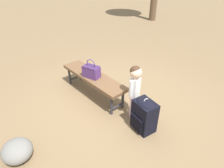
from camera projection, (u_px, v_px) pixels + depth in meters
ground_plane at (115, 101)px, 3.74m from camera, size 40.00×40.00×0.00m
park_bench at (93, 78)px, 3.71m from camera, size 1.62×0.49×0.45m
handbag at (91, 71)px, 3.57m from camera, size 0.35×0.25×0.37m
child_standing at (135, 84)px, 3.04m from camera, size 0.20×0.26×0.97m
backpack_large at (144, 114)px, 2.94m from camera, size 0.41×0.37×0.61m
trail_rock at (17, 151)px, 2.55m from camera, size 0.43×0.40×0.28m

